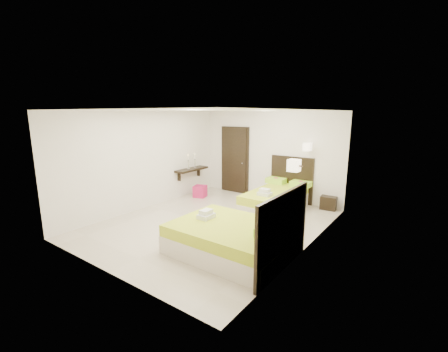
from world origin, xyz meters
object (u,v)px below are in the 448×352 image
Objects in this scene: bed_single at (277,198)px; nightstand at (329,202)px; ottoman at (200,191)px; bed_double at (234,238)px.

bed_single is 1.44m from nightstand.
ottoman is at bearing -174.91° from bed_single.
bed_single is at bearing 100.31° from bed_double.
ottoman is (-3.59, -1.12, -0.00)m from nightstand.
bed_single is at bearing -145.77° from nightstand.
ottoman is at bearing 139.43° from bed_double.
ottoman is (-2.98, 2.55, -0.13)m from bed_double.
bed_double is at bearing -103.99° from nightstand.
bed_double is 3.93m from ottoman.
bed_single is at bearing 5.09° from ottoman.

